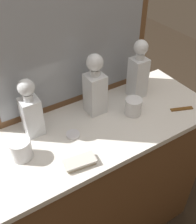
{
  "coord_description": "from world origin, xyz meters",
  "views": [
    {
      "loc": [
        -0.51,
        -0.81,
        1.8
      ],
      "look_at": [
        0.0,
        0.0,
        1.03
      ],
      "focal_mm": 42.84,
      "sensor_mm": 36.0,
      "label": 1
    }
  ],
  "objects": [
    {
      "name": "crystal_decanter_front",
      "position": [
        0.31,
        0.1,
        1.08
      ],
      "size": [
        0.08,
        0.08,
        0.32
      ],
      "color": "white",
      "rests_on": "dresser"
    },
    {
      "name": "porcelain_dish",
      "position": [
        -0.13,
        0.0,
        0.95
      ],
      "size": [
        0.06,
        0.06,
        0.01
      ],
      "color": "silver",
      "rests_on": "dresser"
    },
    {
      "name": "dresser_mirror",
      "position": [
        0.0,
        0.23,
        1.34
      ],
      "size": [
        0.86,
        0.03,
        0.79
      ],
      "color": "brown",
      "rests_on": "dresser"
    },
    {
      "name": "crystal_tumbler_rear",
      "position": [
        -0.37,
        0.0,
        0.99
      ],
      "size": [
        0.09,
        0.09,
        0.09
      ],
      "color": "white",
      "rests_on": "dresser"
    },
    {
      "name": "crystal_decanter_rear",
      "position": [
        -0.27,
        0.11,
        1.06
      ],
      "size": [
        0.08,
        0.08,
        0.28
      ],
      "color": "white",
      "rests_on": "dresser"
    },
    {
      "name": "crystal_decanter_center",
      "position": [
        0.05,
        0.1,
        1.07
      ],
      "size": [
        0.09,
        0.09,
        0.31
      ],
      "color": "white",
      "rests_on": "dresser"
    },
    {
      "name": "silver_brush_far_left",
      "position": [
        -0.19,
        -0.16,
        0.96
      ],
      "size": [
        0.14,
        0.08,
        0.02
      ],
      "color": "#B7A88C",
      "rests_on": "dresser"
    },
    {
      "name": "dresser",
      "position": [
        0.0,
        0.0,
        0.47
      ],
      "size": [
        1.21,
        0.49,
        0.95
      ],
      "color": "brown",
      "rests_on": "ground_plane"
    },
    {
      "name": "tortoiseshell_comb",
      "position": [
        0.43,
        -0.13,
        0.95
      ],
      "size": [
        0.12,
        0.06,
        0.01
      ],
      "color": "brown",
      "rests_on": "dresser"
    },
    {
      "name": "crystal_tumbler_center",
      "position": [
        0.2,
        -0.02,
        0.98
      ],
      "size": [
        0.08,
        0.08,
        0.08
      ],
      "color": "white",
      "rests_on": "dresser"
    }
  ]
}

